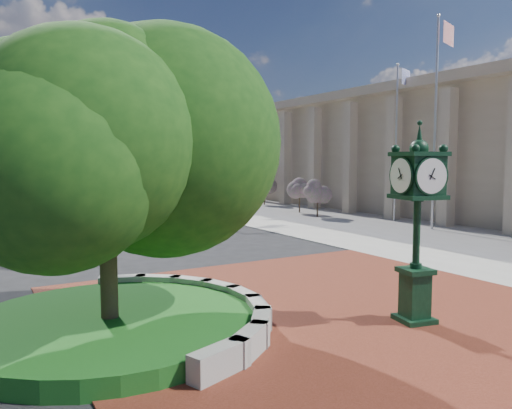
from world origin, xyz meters
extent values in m
plane|color=black|center=(0.00, 0.00, 0.00)|extent=(200.00, 200.00, 0.00)
cube|color=maroon|center=(0.00, -1.00, 0.02)|extent=(12.00, 12.00, 0.04)
cube|color=#9E9B93|center=(16.00, 10.00, 0.02)|extent=(20.00, 50.00, 0.04)
cube|color=#9E9B93|center=(-3.91, -3.01, 0.27)|extent=(1.29, 0.76, 0.54)
cube|color=#9E9B93|center=(-3.05, -2.54, 0.27)|extent=(1.20, 1.04, 0.54)
cube|color=#9E9B93|center=(-2.38, -1.84, 0.27)|extent=(1.00, 1.22, 0.54)
cube|color=#9E9B93|center=(-1.95, -0.96, 0.27)|extent=(0.71, 1.30, 0.54)
cube|color=#9E9B93|center=(-1.80, 0.00, 0.27)|extent=(0.35, 1.25, 0.54)
cube|color=#9E9B93|center=(-1.95, 0.96, 0.27)|extent=(0.71, 1.30, 0.54)
cube|color=#9E9B93|center=(-2.38, 1.84, 0.27)|extent=(1.00, 1.22, 0.54)
cube|color=#9E9B93|center=(-3.05, 2.54, 0.27)|extent=(1.20, 1.04, 0.54)
cube|color=#9E9B93|center=(-3.91, 3.01, 0.27)|extent=(1.29, 0.76, 0.54)
cylinder|color=#154B17|center=(-5.00, 0.00, 0.20)|extent=(6.10, 6.10, 0.40)
cube|color=tan|center=(24.00, 12.00, 4.00)|extent=(15.00, 42.00, 8.00)
cube|color=tan|center=(24.00, 12.00, 8.30)|extent=(17.00, 44.00, 0.60)
cube|color=black|center=(16.80, 12.00, 4.00)|extent=(0.30, 40.00, 5.50)
cube|color=#9E9B93|center=(0.00, 70.00, 6.50)|extent=(90.00, 12.00, 1.20)
cube|color=black|center=(0.00, 70.00, 7.30)|extent=(90.00, 12.00, 0.40)
cylinder|color=#9E9B93|center=(5.00, 70.00, 3.00)|extent=(1.80, 1.80, 6.00)
cylinder|color=#9E9B93|center=(25.00, 70.00, 3.00)|extent=(1.80, 1.80, 6.00)
cylinder|color=#38281C|center=(-5.00, 0.00, 1.08)|extent=(0.36, 0.36, 2.17)
sphere|color=#153E10|center=(-5.00, 0.00, 3.73)|extent=(5.20, 5.20, 5.20)
cylinder|color=#38281C|center=(-4.00, 18.00, 0.96)|extent=(0.36, 0.36, 1.92)
sphere|color=#153E10|center=(-4.00, 18.00, 3.25)|extent=(4.40, 4.40, 4.40)
cube|color=black|center=(1.18, -2.69, 0.08)|extent=(0.89, 0.89, 0.15)
cube|color=black|center=(1.18, -2.69, 0.66)|extent=(0.61, 0.61, 1.04)
cube|color=black|center=(1.18, -2.69, 1.21)|extent=(0.78, 0.78, 0.11)
cylinder|color=black|center=(1.18, -2.69, 2.07)|extent=(0.16, 0.16, 1.61)
cube|color=black|center=(1.18, -2.69, 3.36)|extent=(1.01, 1.01, 0.85)
cylinder|color=white|center=(1.09, -3.13, 3.36)|extent=(0.75, 0.21, 0.76)
cylinder|color=white|center=(1.27, -2.26, 3.36)|extent=(0.75, 0.21, 0.76)
cylinder|color=white|center=(0.74, -2.60, 3.36)|extent=(0.21, 0.75, 0.76)
cylinder|color=white|center=(1.61, -2.78, 3.36)|extent=(0.21, 0.75, 0.76)
sphere|color=black|center=(1.18, -2.69, 3.95)|extent=(0.42, 0.42, 0.42)
cone|color=black|center=(1.18, -2.69, 4.26)|extent=(0.17, 0.17, 0.47)
imported|color=#5E0D19|center=(2.54, 38.79, 0.70)|extent=(2.87, 4.43, 1.40)
cylinder|color=silver|center=(13.82, 7.48, 5.51)|extent=(0.13, 0.13, 11.03)
sphere|color=silver|center=(13.82, 7.48, 11.08)|extent=(0.20, 0.20, 0.20)
plane|color=red|center=(14.65, 7.48, 10.26)|extent=(1.55, 0.59, 1.65)
cylinder|color=silver|center=(14.81, 11.13, 4.63)|extent=(0.11, 0.11, 9.26)
sphere|color=silver|center=(14.81, 11.13, 9.31)|extent=(0.17, 0.17, 0.17)
plane|color=navy|center=(15.50, 11.13, 8.62)|extent=(1.27, 0.56, 1.39)
cylinder|color=slate|center=(5.14, 23.63, 4.37)|extent=(0.16, 0.16, 8.75)
cube|color=slate|center=(5.97, 23.34, 8.75)|extent=(1.70, 0.72, 0.12)
cube|color=slate|center=(6.70, 23.08, 8.65)|extent=(0.54, 0.39, 0.15)
cylinder|color=slate|center=(-1.95, 43.38, 5.14)|extent=(0.18, 0.18, 10.28)
cube|color=slate|center=(-0.99, 43.74, 10.28)|extent=(1.98, 0.90, 0.14)
cube|color=slate|center=(-0.13, 44.07, 10.16)|extent=(0.64, 0.47, 0.17)
cylinder|color=#38281C|center=(12.16, 15.26, 0.60)|extent=(0.10, 0.10, 1.20)
sphere|color=#B15896|center=(12.16, 15.26, 1.60)|extent=(1.20, 1.20, 1.20)
cylinder|color=#38281C|center=(12.70, 18.01, 0.60)|extent=(0.10, 0.10, 1.20)
sphere|color=#B15896|center=(12.70, 18.01, 1.60)|extent=(1.20, 1.20, 1.20)
cylinder|color=#38281C|center=(13.80, 24.53, 0.60)|extent=(0.10, 0.10, 1.20)
sphere|color=#B15896|center=(13.80, 24.53, 1.60)|extent=(1.20, 1.20, 1.20)
camera|label=1|loc=(-7.54, -10.41, 3.70)|focal=35.00mm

